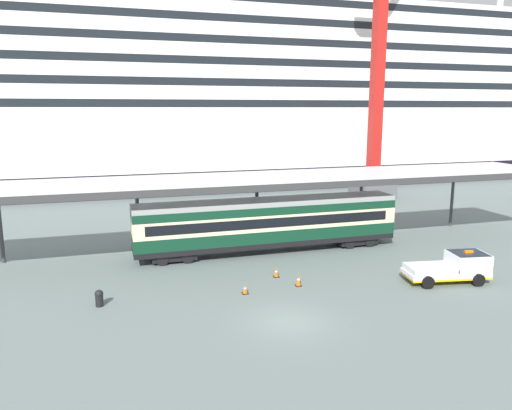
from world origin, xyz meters
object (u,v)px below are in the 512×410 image
(cruise_ship, at_px, (256,102))
(traffic_cone_near, at_px, (245,289))
(service_truck, at_px, (454,267))
(quay_bollard, at_px, (99,297))
(train_carriage, at_px, (268,223))
(traffic_cone_far, at_px, (276,272))
(traffic_cone_mid, at_px, (299,280))
(dockside_crane, at_px, (381,74))

(cruise_ship, relative_size, traffic_cone_near, 257.45)
(service_truck, xyz_separation_m, quay_bollard, (-21.61, 2.42, -0.47))
(service_truck, height_order, traffic_cone_near, service_truck)
(train_carriage, distance_m, traffic_cone_far, 6.15)
(traffic_cone_mid, height_order, dockside_crane, dockside_crane)
(train_carriage, distance_m, dockside_crane, 30.48)
(quay_bollard, bearing_deg, traffic_cone_mid, -1.40)
(quay_bollard, bearing_deg, traffic_cone_far, 8.65)
(train_carriage, xyz_separation_m, traffic_cone_near, (-4.08, -7.94, -2.01))
(traffic_cone_mid, height_order, traffic_cone_far, traffic_cone_mid)
(traffic_cone_far, bearing_deg, quay_bollard, -171.35)
(service_truck, distance_m, traffic_cone_mid, 10.00)
(service_truck, bearing_deg, dockside_crane, 68.60)
(traffic_cone_near, height_order, traffic_cone_far, traffic_cone_far)
(service_truck, height_order, quay_bollard, service_truck)
(train_carriage, relative_size, traffic_cone_near, 33.73)
(service_truck, relative_size, quay_bollard, 5.69)
(cruise_ship, relative_size, quay_bollard, 161.58)
(traffic_cone_mid, bearing_deg, traffic_cone_far, 111.50)
(cruise_ship, relative_size, service_truck, 28.38)
(traffic_cone_near, distance_m, dockside_crane, 39.09)
(train_carriage, bearing_deg, quay_bollard, -149.29)
(cruise_ship, height_order, traffic_cone_far, cruise_ship)
(traffic_cone_near, bearing_deg, dockside_crane, 47.48)
(train_carriage, height_order, service_truck, train_carriage)
(train_carriage, bearing_deg, dockside_crane, 42.60)
(cruise_ship, height_order, quay_bollard, cruise_ship)
(cruise_ship, relative_size, traffic_cone_mid, 203.32)
(cruise_ship, distance_m, quay_bollard, 51.84)
(traffic_cone_mid, bearing_deg, quay_bollard, 178.60)
(traffic_cone_far, distance_m, quay_bollard, 11.21)
(cruise_ship, distance_m, dockside_crane, 21.61)
(cruise_ship, height_order, traffic_cone_near, cruise_ship)
(dockside_crane, height_order, quay_bollard, dockside_crane)
(traffic_cone_near, bearing_deg, traffic_cone_far, 39.29)
(dockside_crane, distance_m, quay_bollard, 44.36)
(traffic_cone_near, bearing_deg, traffic_cone_mid, 4.57)
(train_carriage, height_order, traffic_cone_near, train_carriage)
(train_carriage, distance_m, quay_bollard, 14.53)
(cruise_ship, distance_m, service_truck, 48.75)
(quay_bollard, bearing_deg, dockside_crane, 38.54)
(service_truck, bearing_deg, quay_bollard, 173.61)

